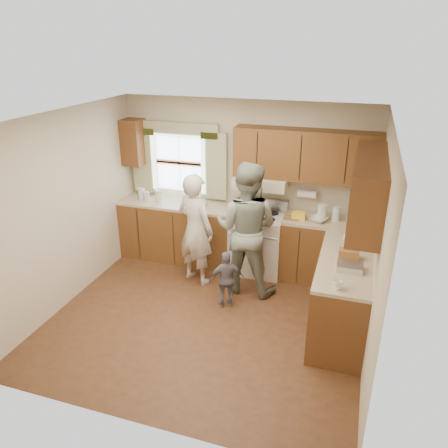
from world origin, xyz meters
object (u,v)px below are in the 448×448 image
(stove, at_px, (258,242))
(child, at_px, (227,280))
(woman_left, at_px, (195,229))
(woman_right, at_px, (246,229))

(stove, relative_size, child, 1.35)
(woman_left, bearing_deg, child, 160.66)
(woman_right, relative_size, child, 2.34)
(child, bearing_deg, woman_left, -66.96)
(stove, xyz_separation_m, woman_left, (-0.77, -0.59, 0.34))
(woman_left, bearing_deg, stove, -122.78)
(woman_right, bearing_deg, woman_left, 3.29)
(stove, distance_m, woman_left, 1.02)
(stove, relative_size, woman_right, 0.58)
(woman_left, height_order, child, woman_left)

